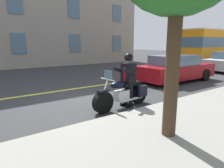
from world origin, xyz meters
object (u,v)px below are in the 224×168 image
object	(u,v)px
rider_main	(128,75)
car_silver	(176,69)
motorcycle_main	(124,94)
bus_far	(221,44)

from	to	relation	value
rider_main	car_silver	xyz separation A→B (m)	(-4.89, -1.85, -0.35)
motorcycle_main	rider_main	xyz separation A→B (m)	(-0.19, -0.02, 0.58)
car_silver	rider_main	bearing A→B (deg)	20.69
motorcycle_main	car_silver	world-z (taller)	car_silver
bus_far	car_silver	bearing A→B (deg)	17.53
rider_main	car_silver	size ratio (longest dim) A/B	0.38
motorcycle_main	car_silver	distance (m)	5.42
motorcycle_main	rider_main	distance (m)	0.61
motorcycle_main	bus_far	xyz separation A→B (m)	(-17.68, -5.85, 1.42)
motorcycle_main	rider_main	bearing A→B (deg)	-173.53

